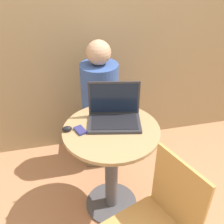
% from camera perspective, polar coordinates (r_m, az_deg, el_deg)
% --- Properties ---
extents(ground_plane, '(12.00, 12.00, 0.00)m').
position_cam_1_polar(ground_plane, '(2.28, -0.12, -19.31)').
color(ground_plane, tan).
extents(back_wall, '(7.00, 0.05, 2.60)m').
position_cam_1_polar(back_wall, '(2.32, -5.27, 20.26)').
color(back_wall, tan).
rests_on(back_wall, ground_plane).
extents(round_table, '(0.65, 0.65, 0.77)m').
position_cam_1_polar(round_table, '(1.91, -0.14, -9.88)').
color(round_table, '#4C4C51').
rests_on(round_table, ground_plane).
extents(laptop, '(0.39, 0.29, 0.27)m').
position_cam_1_polar(laptop, '(1.78, 0.50, -0.37)').
color(laptop, '#2D2D33').
rests_on(laptop, round_table).
extents(cell_phone, '(0.09, 0.11, 0.02)m').
position_cam_1_polar(cell_phone, '(1.73, -6.93, -3.96)').
color(cell_phone, navy).
rests_on(cell_phone, round_table).
extents(computer_mouse, '(0.07, 0.04, 0.04)m').
position_cam_1_polar(computer_mouse, '(1.74, -9.77, -3.62)').
color(computer_mouse, black).
rests_on(computer_mouse, round_table).
extents(person_seated, '(0.35, 0.50, 1.19)m').
position_cam_1_polar(person_seated, '(2.38, -2.62, -0.30)').
color(person_seated, brown).
rests_on(person_seated, ground_plane).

